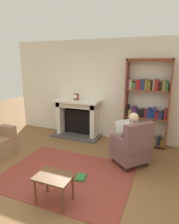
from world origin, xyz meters
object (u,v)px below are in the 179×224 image
at_px(mantel_clock, 76,97).
at_px(fireplace, 78,117).
at_px(side_table, 54,180).
at_px(bookshelf, 146,106).
at_px(armchair_reading, 133,147).
at_px(seated_reader, 129,136).

bearing_deg(mantel_clock, fireplace, 96.39).
relative_size(mantel_clock, side_table, 0.32).
xyz_separation_m(fireplace, bookshelf, (1.88, 0.04, 0.46)).
bearing_deg(bookshelf, armchair_reading, -94.59).
bearing_deg(mantel_clock, bookshelf, 4.16).
bearing_deg(seated_reader, fireplace, -80.35).
bearing_deg(mantel_clock, side_table, -71.50).
relative_size(fireplace, bookshelf, 0.63).
relative_size(mantel_clock, seated_reader, 0.15).
bearing_deg(side_table, armchair_reading, 59.77).
bearing_deg(fireplace, armchair_reading, -32.99).
distance_m(fireplace, seated_reader, 2.01).
bearing_deg(mantel_clock, seated_reader, -30.16).
relative_size(bookshelf, seated_reader, 1.92).
distance_m(bookshelf, side_table, 2.99).
bearing_deg(seated_reader, armchair_reading, 90.00).
distance_m(fireplace, armchair_reading, 2.13).
relative_size(bookshelf, side_table, 3.91).
relative_size(mantel_clock, bookshelf, 0.08).
distance_m(armchair_reading, seated_reader, 0.23).
xyz_separation_m(fireplace, armchair_reading, (1.78, -1.16, -0.15)).
distance_m(seated_reader, side_table, 1.83).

